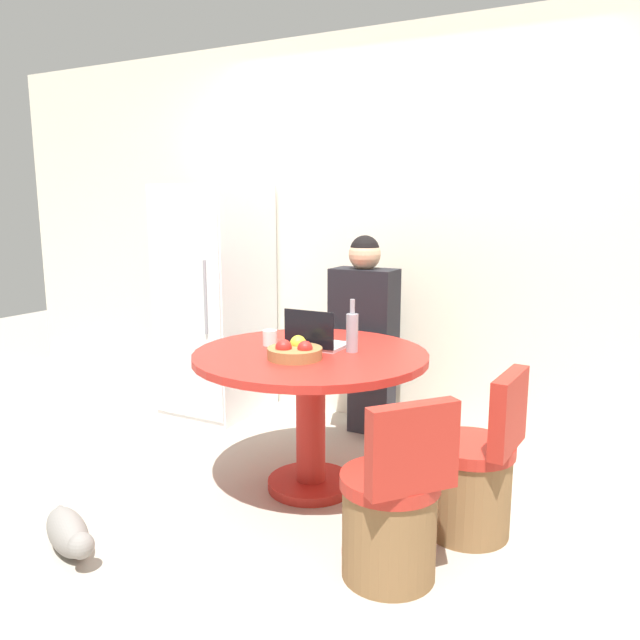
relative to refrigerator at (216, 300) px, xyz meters
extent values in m
plane|color=#B2A899|center=(1.23, -0.97, -0.81)|extent=(12.00, 12.00, 0.00)
cube|color=silver|center=(1.23, 0.39, 0.49)|extent=(7.00, 0.06, 2.60)
cube|color=white|center=(0.00, 0.01, 0.00)|extent=(0.61, 0.66, 1.62)
cube|color=silver|center=(0.00, -0.33, 0.00)|extent=(0.58, 0.01, 1.52)
cylinder|color=gray|center=(0.18, -0.34, 0.08)|extent=(0.02, 0.02, 0.49)
cylinder|color=#B2261E|center=(1.23, -0.81, -0.78)|extent=(0.46, 0.46, 0.05)
cylinder|color=#B2261E|center=(1.23, -0.81, -0.43)|extent=(0.15, 0.15, 0.66)
cylinder|color=#B2261E|center=(1.23, -0.81, -0.08)|extent=(1.20, 1.20, 0.04)
cylinder|color=brown|center=(2.08, -0.86, -0.62)|extent=(0.38, 0.38, 0.38)
cylinder|color=#AD281E|center=(2.08, -0.86, -0.40)|extent=(0.40, 0.40, 0.06)
cube|color=#AD281E|center=(2.24, -0.87, -0.20)|extent=(0.09, 0.37, 0.34)
cylinder|color=brown|center=(1.89, -1.35, -0.62)|extent=(0.38, 0.38, 0.38)
cylinder|color=#AD281E|center=(1.89, -1.35, -0.40)|extent=(0.40, 0.40, 0.06)
cube|color=#AD281E|center=(2.01, -1.45, -0.20)|extent=(0.28, 0.33, 0.34)
cube|color=#2D2D38|center=(1.17, 0.11, -0.59)|extent=(0.28, 0.16, 0.44)
cube|color=#2D2D38|center=(1.17, 0.05, -0.30)|extent=(0.32, 0.36, 0.14)
cube|color=black|center=(1.17, -0.03, 0.03)|extent=(0.40, 0.22, 0.52)
sphere|color=tan|center=(1.17, -0.03, 0.38)|extent=(0.20, 0.20, 0.20)
sphere|color=black|center=(1.17, -0.03, 0.40)|extent=(0.18, 0.18, 0.18)
cube|color=#B7B7BC|center=(1.21, -0.68, -0.05)|extent=(0.28, 0.23, 0.02)
cube|color=black|center=(1.21, -0.79, 0.05)|extent=(0.28, 0.01, 0.19)
cylinder|color=olive|center=(1.23, -0.96, -0.04)|extent=(0.27, 0.27, 0.05)
sphere|color=red|center=(1.29, -0.97, 0.00)|extent=(0.07, 0.07, 0.07)
sphere|color=gold|center=(1.21, -0.90, 0.00)|extent=(0.08, 0.08, 0.08)
sphere|color=red|center=(1.19, -1.01, 0.00)|extent=(0.08, 0.08, 0.08)
cylinder|color=white|center=(0.96, -0.78, -0.02)|extent=(0.08, 0.08, 0.08)
cylinder|color=#9999A3|center=(1.41, -0.70, 0.03)|extent=(0.06, 0.06, 0.20)
cylinder|color=#9999A3|center=(1.41, -0.70, 0.17)|extent=(0.02, 0.02, 0.08)
ellipsoid|color=gray|center=(0.59, -1.85, -0.72)|extent=(0.40, 0.29, 0.18)
sphere|color=gray|center=(0.78, -1.93, -0.69)|extent=(0.11, 0.11, 0.11)
cylinder|color=gray|center=(0.44, -1.78, -0.70)|extent=(0.16, 0.10, 0.13)
camera|label=1|loc=(2.74, -3.52, 0.69)|focal=35.00mm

